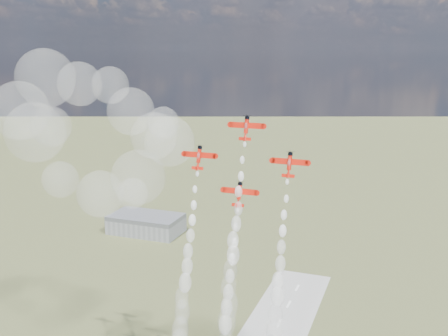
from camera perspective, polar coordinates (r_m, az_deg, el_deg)
name	(u,v)px	position (r m, az deg, el deg)	size (l,w,h in m)	color
hangar	(146,224)	(376.61, -8.48, -6.01)	(50.00, 28.00, 13.00)	gray
plane_lead	(246,128)	(158.10, 2.43, 4.41)	(10.64, 4.46, 7.37)	red
plane_left	(199,157)	(161.81, -2.76, 1.19)	(10.64, 4.46, 7.37)	red
plane_right	(289,164)	(153.14, 7.13, 0.43)	(10.64, 4.46, 7.37)	red
plane_slot	(239,194)	(156.30, 1.66, -2.81)	(10.64, 4.46, 7.37)	red
smoke_trail_lead	(230,283)	(157.68, 0.69, -12.36)	(5.24, 19.64, 52.96)	white
smoke_trail_left	(183,308)	(164.22, -4.54, -14.90)	(5.23, 19.04, 52.12)	white
smoke_trail_right	(274,325)	(156.04, 5.46, -16.67)	(5.47, 19.05, 52.32)	white
drifted_smoke_cloud	(86,130)	(190.80, -14.75, 3.97)	(69.39, 38.71, 56.38)	white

